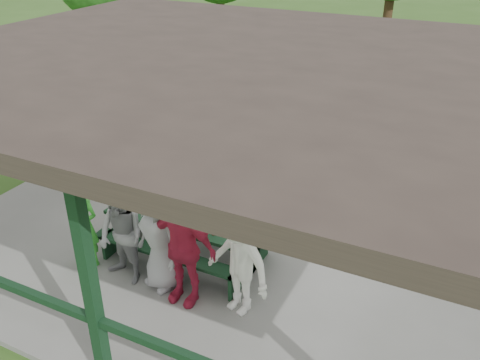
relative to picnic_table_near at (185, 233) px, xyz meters
The scene contains 16 objects.
ground 1.39m from the picnic_table_near, 71.97° to the left, with size 90.00×90.00×0.00m, color #2E5119.
concrete_slab 1.37m from the picnic_table_near, 71.97° to the left, with size 10.00×8.00×0.10m, color slate.
pavilion_structure 2.88m from the picnic_table_near, 71.97° to the left, with size 10.60×8.60×3.24m.
picnic_table_near is the anchor object (origin of this frame).
picnic_table_far 2.01m from the picnic_table_near, 83.85° to the left, with size 2.81×1.39×0.75m.
table_setting 0.35m from the picnic_table_near, behind, with size 2.42×0.45×0.10m.
contestant_green 1.64m from the picnic_table_near, 147.29° to the right, with size 0.56×0.37×1.54m, color green.
contestant_grey_left 1.13m from the picnic_table_near, 120.47° to the right, with size 0.80×0.62×1.64m, color gray.
contestant_grey_mid 0.87m from the picnic_table_near, 85.85° to the right, with size 0.86×0.56×1.76m, color #969699.
contestant_red 1.15m from the picnic_table_near, 59.46° to the right, with size 1.10×0.46×1.87m, color #B6213F.
contestant_white_fedora 1.63m from the picnic_table_near, 29.51° to the right, with size 1.26×0.94×1.78m.
spectator_lblue 2.75m from the picnic_table_near, 93.73° to the left, with size 1.36×0.43×1.47m, color #869BD0.
spectator_blue 3.60m from the picnic_table_near, 108.04° to the left, with size 0.63×0.42×1.74m, color #455DB5.
spectator_grey 3.19m from the picnic_table_near, 59.23° to the left, with size 0.78×0.60×1.60m, color gray.
pickup_truck 11.52m from the picnic_table_near, 75.38° to the left, with size 2.31×5.02×1.40m, color silver.
farm_trailer 9.21m from the picnic_table_near, 112.35° to the left, with size 4.09×2.73×1.45m.
Camera 1 is at (3.57, -7.15, 5.31)m, focal length 38.00 mm.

